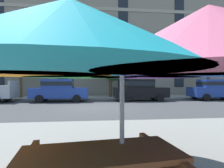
{
  "coord_description": "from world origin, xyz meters",
  "views": [
    {
      "loc": [
        -0.18,
        -11.31,
        1.54
      ],
      "look_at": [
        1.4,
        3.2,
        1.4
      ],
      "focal_mm": 29.64,
      "sensor_mm": 36.0,
      "label": 1
    }
  ],
  "objects_px": {
    "sedan_blue": "(59,90)",
    "street_tree_right": "(207,64)",
    "sedan_blue_midblock": "(214,89)",
    "street_tree_left": "(18,62)",
    "patio_umbrella": "(122,54)",
    "sedan_black": "(140,89)",
    "street_tree_middle": "(112,66)"
  },
  "relations": [
    {
      "from": "sedan_blue",
      "to": "patio_umbrella",
      "type": "xyz_separation_m",
      "value": [
        2.95,
        -12.7,
        0.95
      ]
    },
    {
      "from": "street_tree_right",
      "to": "sedan_blue_midblock",
      "type": "bearing_deg",
      "value": -113.15
    },
    {
      "from": "sedan_blue",
      "to": "street_tree_right",
      "type": "relative_size",
      "value": 0.95
    },
    {
      "from": "sedan_blue",
      "to": "street_tree_left",
      "type": "relative_size",
      "value": 0.96
    },
    {
      "from": "sedan_blue",
      "to": "street_tree_right",
      "type": "height_order",
      "value": "street_tree_right"
    },
    {
      "from": "street_tree_left",
      "to": "street_tree_middle",
      "type": "height_order",
      "value": "street_tree_left"
    },
    {
      "from": "sedan_blue",
      "to": "sedan_blue_midblock",
      "type": "relative_size",
      "value": 1.0
    },
    {
      "from": "sedan_black",
      "to": "sedan_blue_midblock",
      "type": "xyz_separation_m",
      "value": [
        6.66,
        0.0,
        0.0
      ]
    },
    {
      "from": "sedan_black",
      "to": "street_tree_middle",
      "type": "distance_m",
      "value": 4.36
    },
    {
      "from": "street_tree_left",
      "to": "street_tree_middle",
      "type": "bearing_deg",
      "value": 0.65
    },
    {
      "from": "patio_umbrella",
      "to": "street_tree_middle",
      "type": "bearing_deg",
      "value": 84.35
    },
    {
      "from": "street_tree_left",
      "to": "sedan_blue_midblock",
      "type": "bearing_deg",
      "value": -10.07
    },
    {
      "from": "sedan_blue_midblock",
      "to": "street_tree_right",
      "type": "bearing_deg",
      "value": 66.85
    },
    {
      "from": "street_tree_right",
      "to": "patio_umbrella",
      "type": "relative_size",
      "value": 1.15
    },
    {
      "from": "sedan_blue_midblock",
      "to": "street_tree_middle",
      "type": "xyz_separation_m",
      "value": [
        -8.67,
        3.2,
        2.17
      ]
    },
    {
      "from": "street_tree_left",
      "to": "patio_umbrella",
      "type": "height_order",
      "value": "street_tree_left"
    },
    {
      "from": "sedan_blue",
      "to": "street_tree_left",
      "type": "xyz_separation_m",
      "value": [
        -4.26,
        3.1,
        2.51
      ]
    },
    {
      "from": "sedan_blue",
      "to": "sedan_blue_midblock",
      "type": "bearing_deg",
      "value": 0.0
    },
    {
      "from": "street_tree_middle",
      "to": "sedan_blue",
      "type": "bearing_deg",
      "value": -144.72
    },
    {
      "from": "sedan_black",
      "to": "sedan_blue_midblock",
      "type": "distance_m",
      "value": 6.66
    },
    {
      "from": "sedan_blue_midblock",
      "to": "patio_umbrella",
      "type": "relative_size",
      "value": 1.09
    },
    {
      "from": "sedan_black",
      "to": "street_tree_left",
      "type": "bearing_deg",
      "value": 163.98
    },
    {
      "from": "sedan_black",
      "to": "street_tree_left",
      "type": "relative_size",
      "value": 0.96
    },
    {
      "from": "sedan_blue_midblock",
      "to": "street_tree_right",
      "type": "distance_m",
      "value": 4.01
    },
    {
      "from": "street_tree_middle",
      "to": "street_tree_right",
      "type": "relative_size",
      "value": 0.95
    },
    {
      "from": "sedan_blue_midblock",
      "to": "patio_umbrella",
      "type": "height_order",
      "value": "patio_umbrella"
    },
    {
      "from": "sedan_black",
      "to": "street_tree_middle",
      "type": "height_order",
      "value": "street_tree_middle"
    },
    {
      "from": "sedan_black",
      "to": "street_tree_left",
      "type": "xyz_separation_m",
      "value": [
        -10.79,
        3.1,
        2.51
      ]
    },
    {
      "from": "sedan_black",
      "to": "street_tree_middle",
      "type": "bearing_deg",
      "value": 122.15
    },
    {
      "from": "street_tree_left",
      "to": "patio_umbrella",
      "type": "distance_m",
      "value": 17.44
    },
    {
      "from": "sedan_blue_midblock",
      "to": "sedan_blue",
      "type": "bearing_deg",
      "value": 180.0
    },
    {
      "from": "street_tree_left",
      "to": "street_tree_middle",
      "type": "xyz_separation_m",
      "value": [
        8.78,
        0.1,
        -0.35
      ]
    }
  ]
}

